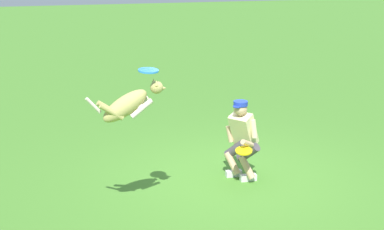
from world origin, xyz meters
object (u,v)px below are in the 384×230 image
object	(u,v)px
person	(242,137)
frisbee_held	(244,151)
dog	(129,104)
frisbee_flying	(148,70)

from	to	relation	value
person	frisbee_held	size ratio (longest dim) A/B	5.03
dog	frisbee_held	distance (m)	2.15
person	frisbee_held	world-z (taller)	person
dog	person	bearing A→B (deg)	19.19
person	dog	world-z (taller)	dog
frisbee_held	frisbee_flying	bearing A→B (deg)	21.05
person	dog	distance (m)	2.33
person	frisbee_flying	world-z (taller)	frisbee_flying
person	dog	size ratio (longest dim) A/B	1.20
dog	frisbee_flying	size ratio (longest dim) A/B	4.05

